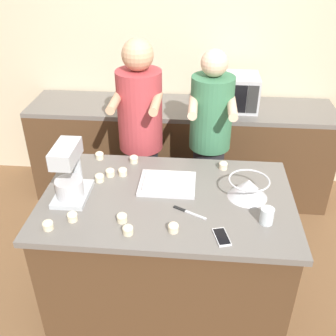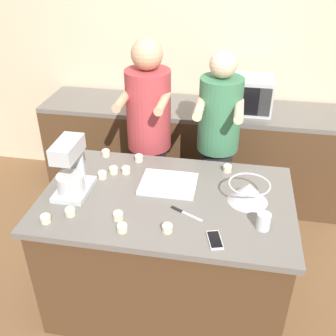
{
  "view_description": "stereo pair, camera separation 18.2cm",
  "coord_description": "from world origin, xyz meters",
  "px_view_note": "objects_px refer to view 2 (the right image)",
  "views": [
    {
      "loc": [
        0.18,
        -1.99,
        2.32
      ],
      "look_at": [
        0.0,
        0.05,
        1.07
      ],
      "focal_mm": 42.0,
      "sensor_mm": 36.0,
      "label": 1
    },
    {
      "loc": [
        0.36,
        -1.96,
        2.32
      ],
      "look_at": [
        0.0,
        0.05,
        1.07
      ],
      "focal_mm": 42.0,
      "sensor_mm": 36.0,
      "label": 2
    }
  ],
  "objects_px": {
    "cupcake_1": "(106,152)",
    "cupcake_7": "(167,227)",
    "cupcake_10": "(102,174)",
    "cupcake_4": "(122,227)",
    "cupcake_3": "(76,163)",
    "cell_phone": "(215,240)",
    "stand_mixer": "(71,170)",
    "person_left": "(149,140)",
    "drinking_glass": "(263,221)",
    "baking_tray": "(168,183)",
    "cupcake_0": "(227,168)",
    "cupcake_9": "(139,157)",
    "cupcake_5": "(118,215)",
    "person_right": "(217,150)",
    "cupcake_11": "(70,211)",
    "cupcake_2": "(126,169)",
    "knife": "(184,213)",
    "mixing_bowl": "(249,192)",
    "microwave_oven": "(246,94)",
    "cupcake_8": "(46,218)",
    "cupcake_6": "(113,169)"
  },
  "relations": [
    {
      "from": "cupcake_1",
      "to": "cupcake_7",
      "type": "xyz_separation_m",
      "value": [
        0.59,
        -0.75,
        0.0
      ]
    },
    {
      "from": "knife",
      "to": "cupcake_8",
      "type": "bearing_deg",
      "value": -164.11
    },
    {
      "from": "cupcake_2",
      "to": "cupcake_5",
      "type": "xyz_separation_m",
      "value": [
        0.09,
        -0.49,
        0.0
      ]
    },
    {
      "from": "drinking_glass",
      "to": "cupcake_9",
      "type": "xyz_separation_m",
      "value": [
        -0.86,
        0.6,
        -0.02
      ]
    },
    {
      "from": "cupcake_0",
      "to": "cupcake_3",
      "type": "relative_size",
      "value": 1.0
    },
    {
      "from": "cupcake_7",
      "to": "cupcake_11",
      "type": "xyz_separation_m",
      "value": [
        -0.58,
        0.04,
        0.0
      ]
    },
    {
      "from": "person_left",
      "to": "drinking_glass",
      "type": "distance_m",
      "value": 1.27
    },
    {
      "from": "stand_mixer",
      "to": "cupcake_11",
      "type": "relative_size",
      "value": 5.95
    },
    {
      "from": "cupcake_1",
      "to": "knife",
      "type": "bearing_deg",
      "value": -40.88
    },
    {
      "from": "cupcake_0",
      "to": "cupcake_5",
      "type": "height_order",
      "value": "same"
    },
    {
      "from": "baking_tray",
      "to": "cupcake_0",
      "type": "bearing_deg",
      "value": 33.48
    },
    {
      "from": "cupcake_1",
      "to": "cupcake_5",
      "type": "relative_size",
      "value": 1.0
    },
    {
      "from": "cell_phone",
      "to": "knife",
      "type": "relative_size",
      "value": 0.78
    },
    {
      "from": "cupcake_4",
      "to": "microwave_oven",
      "type": "bearing_deg",
      "value": 69.88
    },
    {
      "from": "cupcake_7",
      "to": "cupcake_11",
      "type": "bearing_deg",
      "value": 175.59
    },
    {
      "from": "cupcake_9",
      "to": "cupcake_11",
      "type": "xyz_separation_m",
      "value": [
        -0.24,
        -0.68,
        0.0
      ]
    },
    {
      "from": "cell_phone",
      "to": "cupcake_9",
      "type": "xyz_separation_m",
      "value": [
        -0.6,
        0.75,
        0.02
      ]
    },
    {
      "from": "cell_phone",
      "to": "cupcake_7",
      "type": "xyz_separation_m",
      "value": [
        -0.26,
        0.03,
        0.02
      ]
    },
    {
      "from": "cupcake_3",
      "to": "cupcake_6",
      "type": "relative_size",
      "value": 1.0
    },
    {
      "from": "baking_tray",
      "to": "cupcake_5",
      "type": "relative_size",
      "value": 5.96
    },
    {
      "from": "cupcake_2",
      "to": "cupcake_9",
      "type": "distance_m",
      "value": 0.18
    },
    {
      "from": "person_right",
      "to": "baking_tray",
      "type": "bearing_deg",
      "value": -114.16
    },
    {
      "from": "cupcake_3",
      "to": "cupcake_4",
      "type": "height_order",
      "value": "same"
    },
    {
      "from": "cell_phone",
      "to": "cupcake_5",
      "type": "xyz_separation_m",
      "value": [
        -0.56,
        0.09,
        0.02
      ]
    },
    {
      "from": "person_right",
      "to": "mixing_bowl",
      "type": "distance_m",
      "value": 0.74
    },
    {
      "from": "stand_mixer",
      "to": "cupcake_1",
      "type": "bearing_deg",
      "value": 83.31
    },
    {
      "from": "cupcake_0",
      "to": "cupcake_2",
      "type": "height_order",
      "value": "same"
    },
    {
      "from": "person_right",
      "to": "cupcake_11",
      "type": "xyz_separation_m",
      "value": [
        -0.78,
        -1.02,
        0.07
      ]
    },
    {
      "from": "baking_tray",
      "to": "cupcake_4",
      "type": "bearing_deg",
      "value": -109.31
    },
    {
      "from": "microwave_oven",
      "to": "cupcake_7",
      "type": "distance_m",
      "value": 1.75
    },
    {
      "from": "mixing_bowl",
      "to": "cupcake_0",
      "type": "bearing_deg",
      "value": 113.46
    },
    {
      "from": "person_left",
      "to": "cupcake_5",
      "type": "relative_size",
      "value": 27.64
    },
    {
      "from": "person_right",
      "to": "cupcake_5",
      "type": "height_order",
      "value": "person_right"
    },
    {
      "from": "drinking_glass",
      "to": "cupcake_0",
      "type": "relative_size",
      "value": 1.59
    },
    {
      "from": "knife",
      "to": "cupcake_4",
      "type": "bearing_deg",
      "value": -145.4
    },
    {
      "from": "cupcake_10",
      "to": "cupcake_4",
      "type": "bearing_deg",
      "value": -60.93
    },
    {
      "from": "person_left",
      "to": "drinking_glass",
      "type": "bearing_deg",
      "value": -47.72
    },
    {
      "from": "cupcake_5",
      "to": "cupcake_9",
      "type": "height_order",
      "value": "same"
    },
    {
      "from": "cupcake_0",
      "to": "person_right",
      "type": "bearing_deg",
      "value": 104.07
    },
    {
      "from": "person_right",
      "to": "microwave_oven",
      "type": "distance_m",
      "value": 0.7
    },
    {
      "from": "mixing_bowl",
      "to": "cupcake_3",
      "type": "xyz_separation_m",
      "value": [
        -1.18,
        0.2,
        -0.04
      ]
    },
    {
      "from": "stand_mixer",
      "to": "cupcake_1",
      "type": "relative_size",
      "value": 5.95
    },
    {
      "from": "cupcake_3",
      "to": "cupcake_9",
      "type": "xyz_separation_m",
      "value": [
        0.41,
        0.16,
        0.0
      ]
    },
    {
      "from": "cupcake_5",
      "to": "cupcake_8",
      "type": "height_order",
      "value": "same"
    },
    {
      "from": "cupcake_7",
      "to": "cupcake_5",
      "type": "bearing_deg",
      "value": 168.83
    },
    {
      "from": "cupcake_5",
      "to": "cell_phone",
      "type": "bearing_deg",
      "value": -9.04
    },
    {
      "from": "stand_mixer",
      "to": "cell_phone",
      "type": "height_order",
      "value": "stand_mixer"
    },
    {
      "from": "cupcake_3",
      "to": "cupcake_7",
      "type": "bearing_deg",
      "value": -37.06
    },
    {
      "from": "cupcake_4",
      "to": "stand_mixer",
      "type": "bearing_deg",
      "value": 141.91
    },
    {
      "from": "cupcake_8",
      "to": "cupcake_9",
      "type": "xyz_separation_m",
      "value": [
        0.36,
        0.76,
        0.0
      ]
    }
  ]
}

